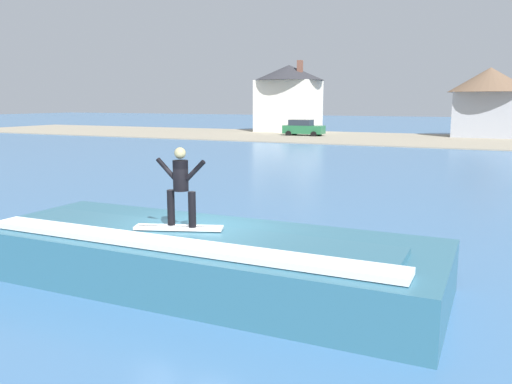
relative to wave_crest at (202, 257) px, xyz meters
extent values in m
plane|color=teal|center=(-0.38, 0.45, -0.57)|extent=(260.00, 260.00, 0.00)
cube|color=#2F6379|center=(0.00, 0.04, -0.03)|extent=(10.07, 3.66, 1.07)
cube|color=#2F6379|center=(0.00, -0.42, 0.56)|extent=(8.56, 1.65, 0.12)
cube|color=white|center=(0.00, -1.15, 0.58)|extent=(9.07, 0.66, 0.12)
cube|color=white|center=(-0.39, -0.26, 0.67)|extent=(1.88, 0.97, 0.06)
cube|color=black|center=(-0.39, -0.26, 0.70)|extent=(1.63, 0.62, 0.01)
cylinder|color=black|center=(-0.60, -0.22, 1.08)|extent=(0.16, 0.16, 0.76)
cylinder|color=black|center=(-0.08, -0.22, 1.08)|extent=(0.16, 0.16, 0.76)
cylinder|color=black|center=(-0.34, -0.22, 1.78)|extent=(0.32, 0.32, 0.64)
sphere|color=tan|center=(-0.34, -0.22, 2.25)|extent=(0.24, 0.24, 0.24)
cylinder|color=black|center=(-0.70, -0.22, 1.91)|extent=(0.47, 0.10, 0.45)
cylinder|color=black|center=(0.02, -0.22, 1.91)|extent=(0.47, 0.10, 0.45)
cube|color=gray|center=(-0.38, 45.48, -0.52)|extent=(120.00, 18.59, 0.11)
cube|color=#23663D|center=(-14.09, 45.86, 0.20)|extent=(4.51, 1.77, 0.90)
cube|color=#262D38|center=(-14.43, 45.86, 0.97)|extent=(2.48, 1.59, 0.64)
cylinder|color=black|center=(-12.63, 46.79, -0.25)|extent=(0.64, 0.22, 0.64)
cylinder|color=black|center=(-12.63, 44.92, -0.25)|extent=(0.64, 0.22, 0.64)
cylinder|color=black|center=(-15.56, 46.79, -0.25)|extent=(0.64, 0.22, 0.64)
cylinder|color=black|center=(-15.56, 44.92, -0.25)|extent=(0.64, 0.22, 0.64)
cube|color=silver|center=(-18.63, 52.74, 2.64)|extent=(7.10, 6.06, 6.42)
cone|color=#2D2D33|center=(-18.63, 52.74, 6.80)|extent=(8.80, 8.80, 1.90)
cube|color=brown|center=(-16.85, 51.84, 7.30)|extent=(0.60, 0.60, 1.80)
cube|color=#9EA3AD|center=(4.41, 52.00, 1.85)|extent=(6.85, 5.03, 4.84)
cone|color=brown|center=(4.41, 52.00, 5.54)|extent=(8.50, 8.50, 2.56)
camera|label=1|loc=(5.60, -9.30, 3.30)|focal=36.61mm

